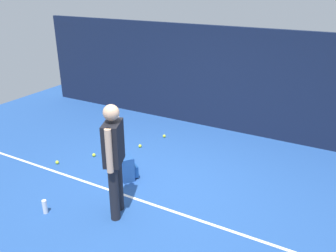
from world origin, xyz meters
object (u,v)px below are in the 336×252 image
(backpack, at_px, (127,168))
(tennis_ball_near_player, at_px, (140,146))
(tennis_player, at_px, (114,155))
(tennis_ball_mid_court, at_px, (94,155))
(water_bottle, at_px, (45,207))
(tennis_ball_by_fence, at_px, (57,162))
(tennis_ball_far_left, at_px, (164,136))

(backpack, height_order, tennis_ball_near_player, backpack)
(tennis_player, xyz_separation_m, tennis_ball_mid_court, (-1.49, 1.23, -0.93))
(tennis_ball_mid_court, bearing_deg, tennis_player, -39.52)
(tennis_player, relative_size, tennis_ball_mid_court, 25.76)
(tennis_ball_near_player, height_order, tennis_ball_mid_court, same)
(tennis_ball_mid_court, relative_size, water_bottle, 0.30)
(tennis_ball_near_player, xyz_separation_m, tennis_ball_mid_court, (-0.57, -0.78, 0.00))
(water_bottle, bearing_deg, tennis_ball_by_fence, 129.28)
(tennis_ball_near_player, bearing_deg, backpack, -66.65)
(backpack, height_order, water_bottle, backpack)
(backpack, bearing_deg, tennis_ball_by_fence, 44.30)
(backpack, distance_m, tennis_ball_near_player, 1.24)
(tennis_ball_near_player, distance_m, tennis_ball_mid_court, 0.96)
(tennis_player, xyz_separation_m, tennis_ball_far_left, (-0.74, 2.69, -0.93))
(tennis_ball_by_fence, relative_size, tennis_ball_far_left, 1.00)
(tennis_ball_near_player, xyz_separation_m, water_bottle, (-0.01, -2.52, 0.08))
(tennis_player, bearing_deg, tennis_ball_near_player, -178.40)
(tennis_ball_far_left, distance_m, water_bottle, 3.21)
(tennis_ball_far_left, bearing_deg, water_bottle, -93.61)
(tennis_ball_near_player, distance_m, tennis_ball_by_fence, 1.66)
(tennis_player, height_order, tennis_ball_near_player, tennis_player)
(backpack, distance_m, tennis_ball_by_fence, 1.49)
(backpack, relative_size, tennis_ball_near_player, 6.67)
(tennis_ball_near_player, relative_size, water_bottle, 0.30)
(tennis_ball_far_left, xyz_separation_m, water_bottle, (-0.20, -3.20, 0.08))
(tennis_player, height_order, tennis_ball_mid_court, tennis_player)
(tennis_ball_mid_court, distance_m, tennis_ball_far_left, 1.64)
(backpack, bearing_deg, tennis_player, 152.59)
(tennis_player, bearing_deg, water_bottle, -84.49)
(tennis_ball_near_player, height_order, tennis_ball_by_fence, same)
(tennis_ball_mid_court, relative_size, tennis_ball_far_left, 1.00)
(tennis_ball_far_left, relative_size, water_bottle, 0.30)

